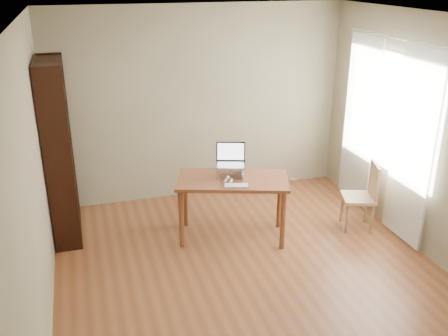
{
  "coord_description": "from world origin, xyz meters",
  "views": [
    {
      "loc": [
        -1.56,
        -4.12,
        3.0
      ],
      "look_at": [
        -0.07,
        0.88,
        0.9
      ],
      "focal_mm": 40.0,
      "sensor_mm": 36.0,
      "label": 1
    }
  ],
  "objects_px": {
    "keyboard": "(236,186)",
    "laptop": "(229,159)",
    "desk": "(232,188)",
    "chair": "(363,193)",
    "cat": "(230,171)",
    "bookshelf": "(59,152)"
  },
  "relations": [
    {
      "from": "laptop",
      "to": "chair",
      "type": "bearing_deg",
      "value": 5.56
    },
    {
      "from": "bookshelf",
      "to": "chair",
      "type": "distance_m",
      "value": 3.64
    },
    {
      "from": "desk",
      "to": "chair",
      "type": "xyz_separation_m",
      "value": [
        1.6,
        -0.22,
        -0.19
      ]
    },
    {
      "from": "keyboard",
      "to": "cat",
      "type": "distance_m",
      "value": 0.34
    },
    {
      "from": "bookshelf",
      "to": "keyboard",
      "type": "xyz_separation_m",
      "value": [
        1.85,
        -0.87,
        -0.29
      ]
    },
    {
      "from": "laptop",
      "to": "keyboard",
      "type": "height_order",
      "value": "laptop"
    },
    {
      "from": "desk",
      "to": "keyboard",
      "type": "bearing_deg",
      "value": -78.02
    },
    {
      "from": "keyboard",
      "to": "cat",
      "type": "xyz_separation_m",
      "value": [
        0.03,
        0.33,
        0.05
      ]
    },
    {
      "from": "desk",
      "to": "cat",
      "type": "distance_m",
      "value": 0.2
    },
    {
      "from": "laptop",
      "to": "cat",
      "type": "distance_m",
      "value": 0.14
    },
    {
      "from": "bookshelf",
      "to": "cat",
      "type": "relative_size",
      "value": 4.49
    },
    {
      "from": "desk",
      "to": "laptop",
      "type": "relative_size",
      "value": 3.57
    },
    {
      "from": "desk",
      "to": "chair",
      "type": "relative_size",
      "value": 1.67
    },
    {
      "from": "chair",
      "to": "bookshelf",
      "type": "bearing_deg",
      "value": -175.94
    },
    {
      "from": "desk",
      "to": "laptop",
      "type": "distance_m",
      "value": 0.33
    },
    {
      "from": "keyboard",
      "to": "laptop",
      "type": "bearing_deg",
      "value": 102.83
    },
    {
      "from": "keyboard",
      "to": "bookshelf",
      "type": "bearing_deg",
      "value": 171.48
    },
    {
      "from": "desk",
      "to": "cat",
      "type": "bearing_deg",
      "value": 107.79
    },
    {
      "from": "cat",
      "to": "chair",
      "type": "xyz_separation_m",
      "value": [
        1.6,
        -0.33,
        -0.36
      ]
    },
    {
      "from": "laptop",
      "to": "cat",
      "type": "bearing_deg",
      "value": -69.95
    },
    {
      "from": "bookshelf",
      "to": "laptop",
      "type": "distance_m",
      "value": 1.95
    },
    {
      "from": "keyboard",
      "to": "chair",
      "type": "distance_m",
      "value": 1.66
    }
  ]
}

